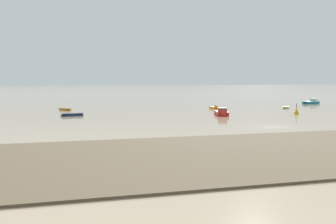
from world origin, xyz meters
TOP-DOWN VIEW (x-y plane):
  - ground_plane at (0.00, 0.00)m, footprint 800.00×800.00m
  - mudflat_shore at (-7.16, -18.48)m, footprint 289.78×22.48m
  - motorboat_moored_0 at (5.48, 35.22)m, footprint 1.61×4.21m
  - motorboat_moored_1 at (0.15, 19.19)m, footprint 3.51×6.35m
  - rowboat_moored_0 at (23.43, 33.64)m, footprint 3.09×2.72m
  - rowboat_moored_3 at (-28.91, 41.26)m, footprint 3.44×3.75m
  - motorboat_moored_2 at (40.59, 46.80)m, footprint 6.48×3.94m
  - rowboat_moored_4 at (-27.95, 26.42)m, footprint 4.68×2.12m
  - channel_buoy at (16.06, 18.16)m, footprint 0.90×0.90m

SIDE VIEW (x-z plane):
  - ground_plane at x=0.00m, z-range 0.00..0.00m
  - mudflat_shore at x=-7.16m, z-range 0.00..0.18m
  - rowboat_moored_0 at x=23.43m, z-range -0.11..0.38m
  - rowboat_moored_3 at x=-28.91m, z-range -0.14..0.46m
  - rowboat_moored_4 at x=-27.95m, z-range -0.16..0.55m
  - motorboat_moored_0 at x=5.48m, z-range -0.51..0.90m
  - motorboat_moored_1 at x=0.15m, z-range -0.80..1.49m
  - motorboat_moored_2 at x=40.59m, z-range -0.81..1.52m
  - channel_buoy at x=16.06m, z-range -0.69..1.61m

